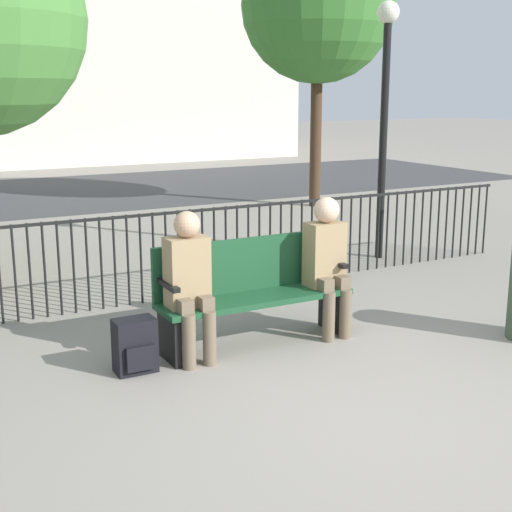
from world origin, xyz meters
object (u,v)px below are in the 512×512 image
tree_2 (318,5)px  backpack (135,346)px  lamp_post (385,89)px  seated_person_1 (327,258)px  park_bench (252,288)px  seated_person_0 (189,278)px

tree_2 → backpack: bearing=-132.7°
lamp_post → seated_person_1: bearing=-136.8°
park_bench → tree_2: (4.69, 6.15, 3.18)m
tree_2 → park_bench: bearing=-127.4°
park_bench → backpack: 1.17m
tree_2 → seated_person_0: bearing=-130.4°
tree_2 → lamp_post: size_ratio=1.56×
park_bench → seated_person_1: bearing=-10.2°
tree_2 → seated_person_1: bearing=-122.5°
park_bench → seated_person_1: 0.75m
backpack → lamp_post: size_ratio=0.13×
tree_2 → lamp_post: 4.63m
seated_person_1 → park_bench: bearing=169.8°
seated_person_1 → lamp_post: lamp_post is taller
lamp_post → backpack: bearing=-151.8°
seated_person_0 → backpack: seated_person_0 is taller
park_bench → lamp_post: bearing=34.3°
seated_person_0 → lamp_post: (3.69, 2.21, 1.49)m
seated_person_1 → lamp_post: bearing=43.2°
backpack → tree_2: (5.82, 6.31, 3.46)m
seated_person_1 → lamp_post: size_ratio=0.39×
backpack → lamp_post: lamp_post is taller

